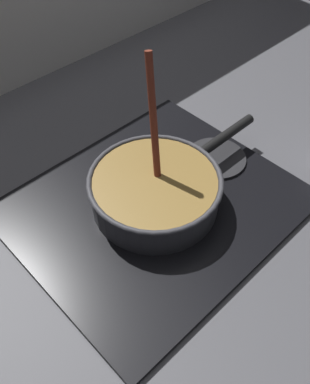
% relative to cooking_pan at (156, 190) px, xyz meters
% --- Properties ---
extents(ground, '(2.40, 1.60, 0.04)m').
position_rel_cooking_pan_xyz_m(ground, '(-0.08, -0.19, -0.07)').
color(ground, '#4C4C51').
extents(hob_plate, '(0.56, 0.48, 0.01)m').
position_rel_cooking_pan_xyz_m(hob_plate, '(-0.00, -0.00, -0.05)').
color(hob_plate, black).
rests_on(hob_plate, ground).
extents(burner_ring, '(0.18, 0.18, 0.01)m').
position_rel_cooking_pan_xyz_m(burner_ring, '(-0.00, -0.00, -0.04)').
color(burner_ring, '#592D0C').
rests_on(burner_ring, hob_plate).
extents(spare_burner, '(0.14, 0.14, 0.01)m').
position_rel_cooking_pan_xyz_m(spare_burner, '(0.19, -0.00, -0.04)').
color(spare_burner, '#262628').
rests_on(spare_burner, hob_plate).
extents(cooking_pan, '(0.44, 0.27, 0.31)m').
position_rel_cooking_pan_xyz_m(cooking_pan, '(0.00, 0.00, 0.00)').
color(cooking_pan, '#38383D').
rests_on(cooking_pan, hob_plate).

